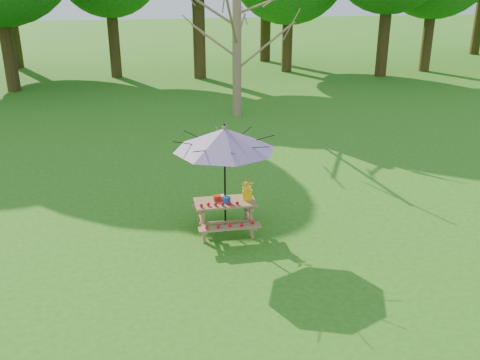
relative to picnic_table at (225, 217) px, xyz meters
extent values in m
cylinder|color=#8B674B|center=(1.96, 9.37, 1.79)|extent=(0.32, 0.32, 4.23)
cube|color=#8F6440|center=(0.00, 0.00, 0.32)|extent=(1.20, 0.62, 0.04)
cube|color=#8F6440|center=(0.00, -0.55, 0.03)|extent=(1.20, 0.22, 0.04)
cube|color=#8F6440|center=(0.00, 0.55, 0.03)|extent=(1.20, 0.22, 0.04)
cylinder|color=black|center=(0.00, 0.00, 0.80)|extent=(0.04, 0.04, 2.25)
cone|color=teal|center=(0.00, 0.00, 1.62)|extent=(2.03, 2.03, 0.42)
sphere|color=teal|center=(0.00, 0.00, 1.86)|extent=(0.08, 0.08, 0.08)
cube|color=red|center=(-0.15, 0.08, 0.39)|extent=(0.14, 0.12, 0.10)
cylinder|color=#1445A2|center=(0.03, -0.09, 0.41)|extent=(0.13, 0.13, 0.13)
cube|color=beige|center=(-0.06, 0.15, 0.38)|extent=(0.13, 0.13, 0.07)
cylinder|color=yellow|center=(0.45, 0.01, 0.44)|extent=(0.20, 0.20, 0.20)
imported|color=yellow|center=(0.45, 0.01, 0.63)|extent=(0.30, 0.27, 0.30)
camera|label=1|loc=(-1.52, -9.59, 4.55)|focal=40.00mm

